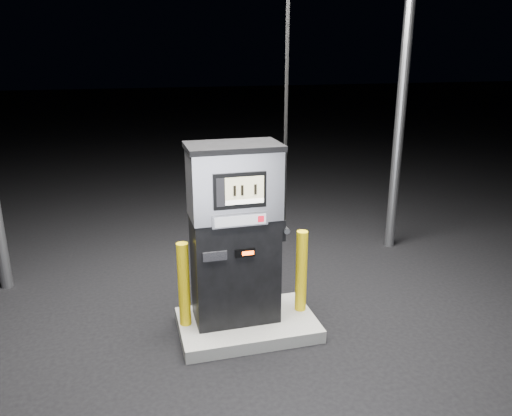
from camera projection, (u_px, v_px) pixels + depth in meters
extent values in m
plane|color=black|center=(247.00, 330.00, 5.95)|extent=(80.00, 80.00, 0.00)
cube|color=slate|center=(247.00, 325.00, 5.93)|extent=(1.60, 1.00, 0.15)
cylinder|color=gray|center=(401.00, 112.00, 7.84)|extent=(0.16, 0.16, 4.50)
cube|color=black|center=(235.00, 268.00, 5.77)|extent=(0.96, 0.56, 1.27)
cube|color=#ADADB4|center=(234.00, 183.00, 5.46)|extent=(0.98, 0.58, 0.76)
cube|color=black|center=(233.00, 146.00, 5.34)|extent=(1.02, 0.62, 0.06)
cube|color=black|center=(240.00, 191.00, 5.20)|extent=(0.57, 0.03, 0.38)
cube|color=tan|center=(245.00, 188.00, 5.18)|extent=(0.42, 0.01, 0.24)
cube|color=white|center=(245.00, 202.00, 5.23)|extent=(0.42, 0.01, 0.05)
cube|color=#ADADB4|center=(240.00, 220.00, 5.29)|extent=(0.61, 0.03, 0.14)
cube|color=#ABADB3|center=(241.00, 221.00, 5.28)|extent=(0.56, 0.01, 0.11)
cube|color=red|center=(261.00, 219.00, 5.33)|extent=(0.07, 0.00, 0.07)
cube|color=black|center=(245.00, 253.00, 5.43)|extent=(0.22, 0.02, 0.09)
cube|color=#FF490C|center=(248.00, 253.00, 5.42)|extent=(0.13, 0.00, 0.05)
cube|color=black|center=(215.00, 256.00, 5.34)|extent=(0.26, 0.03, 0.10)
cube|color=black|center=(279.00, 229.00, 5.77)|extent=(0.10, 0.18, 0.25)
cylinder|color=gray|center=(284.00, 228.00, 5.79)|extent=(0.07, 0.22, 0.07)
cylinder|color=black|center=(287.00, 79.00, 5.22)|extent=(0.04, 0.04, 3.14)
cylinder|color=yellow|center=(184.00, 285.00, 5.65)|extent=(0.14, 0.14, 1.00)
cylinder|color=yellow|center=(301.00, 271.00, 5.98)|extent=(0.14, 0.14, 1.02)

